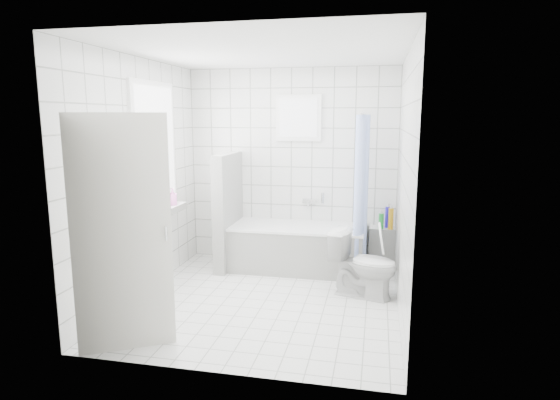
# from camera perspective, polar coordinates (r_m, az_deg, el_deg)

# --- Properties ---
(ground) EXTENTS (3.00, 3.00, 0.00)m
(ground) POSITION_cam_1_polar(r_m,az_deg,el_deg) (5.20, -1.76, -12.11)
(ground) COLOR white
(ground) RESTS_ON ground
(ceiling) EXTENTS (3.00, 3.00, 0.00)m
(ceiling) POSITION_cam_1_polar(r_m,az_deg,el_deg) (4.85, -1.94, 17.62)
(ceiling) COLOR white
(ceiling) RESTS_ON ground
(wall_back) EXTENTS (2.80, 0.02, 2.60)m
(wall_back) POSITION_cam_1_polar(r_m,az_deg,el_deg) (6.31, 1.38, 4.05)
(wall_back) COLOR white
(wall_back) RESTS_ON ground
(wall_front) EXTENTS (2.80, 0.02, 2.60)m
(wall_front) POSITION_cam_1_polar(r_m,az_deg,el_deg) (3.44, -7.76, -1.13)
(wall_front) COLOR white
(wall_front) RESTS_ON ground
(wall_left) EXTENTS (0.02, 3.00, 2.60)m
(wall_left) POSITION_cam_1_polar(r_m,az_deg,el_deg) (5.36, -16.56, 2.56)
(wall_left) COLOR white
(wall_left) RESTS_ON ground
(wall_right) EXTENTS (0.02, 3.00, 2.60)m
(wall_right) POSITION_cam_1_polar(r_m,az_deg,el_deg) (4.73, 14.88, 1.68)
(wall_right) COLOR white
(wall_right) RESTS_ON ground
(window_left) EXTENTS (0.01, 0.90, 1.40)m
(window_left) POSITION_cam_1_polar(r_m,az_deg,el_deg) (5.58, -14.85, 6.02)
(window_left) COLOR white
(window_left) RESTS_ON wall_left
(window_back) EXTENTS (0.50, 0.01, 0.50)m
(window_back) POSITION_cam_1_polar(r_m,az_deg,el_deg) (6.22, 2.24, 9.96)
(window_back) COLOR white
(window_back) RESTS_ON wall_back
(window_sill) EXTENTS (0.18, 1.02, 0.08)m
(window_sill) POSITION_cam_1_polar(r_m,az_deg,el_deg) (5.65, -14.10, -1.47)
(window_sill) COLOR white
(window_sill) RESTS_ON wall_left
(door) EXTENTS (0.71, 0.44, 2.00)m
(door) POSITION_cam_1_polar(r_m,az_deg,el_deg) (4.08, -18.69, -4.12)
(door) COLOR silver
(door) RESTS_ON ground
(bathtub) EXTENTS (1.71, 0.77, 0.58)m
(bathtub) POSITION_cam_1_polar(r_m,az_deg,el_deg) (6.12, 2.14, -5.79)
(bathtub) COLOR white
(bathtub) RESTS_ON ground
(partition_wall) EXTENTS (0.15, 0.85, 1.50)m
(partition_wall) POSITION_cam_1_polar(r_m,az_deg,el_deg) (6.18, -6.34, -1.30)
(partition_wall) COLOR white
(partition_wall) RESTS_ON ground
(tiled_ledge) EXTENTS (0.40, 0.24, 0.55)m
(tiled_ledge) POSITION_cam_1_polar(r_m,az_deg,el_deg) (6.29, 12.60, -5.74)
(tiled_ledge) COLOR white
(tiled_ledge) RESTS_ON ground
(toilet) EXTENTS (0.80, 0.58, 0.74)m
(toilet) POSITION_cam_1_polar(r_m,az_deg,el_deg) (5.28, 10.18, -7.68)
(toilet) COLOR white
(toilet) RESTS_ON ground
(curtain_rod) EXTENTS (0.02, 0.80, 0.02)m
(curtain_rod) POSITION_cam_1_polar(r_m,az_deg,el_deg) (5.78, 10.12, 10.30)
(curtain_rod) COLOR silver
(curtain_rod) RESTS_ON wall_back
(shower_curtain) EXTENTS (0.14, 0.48, 1.78)m
(shower_curtain) POSITION_cam_1_polar(r_m,az_deg,el_deg) (5.71, 9.80, 1.25)
(shower_curtain) COLOR #5174EE
(shower_curtain) RESTS_ON curtain_rod
(tub_faucet) EXTENTS (0.18, 0.06, 0.06)m
(tub_faucet) POSITION_cam_1_polar(r_m,az_deg,el_deg) (6.30, 3.59, -0.12)
(tub_faucet) COLOR silver
(tub_faucet) RESTS_ON wall_back
(sill_bottles) EXTENTS (0.18, 0.57, 0.21)m
(sill_bottles) POSITION_cam_1_polar(r_m,az_deg,el_deg) (5.67, -13.86, -0.09)
(sill_bottles) COLOR white
(sill_bottles) RESTS_ON window_sill
(ledge_bottles) EXTENTS (0.18, 0.16, 0.27)m
(ledge_bottles) POSITION_cam_1_polar(r_m,az_deg,el_deg) (6.15, 12.91, -2.25)
(ledge_bottles) COLOR #F6AD19
(ledge_bottles) RESTS_ON tiled_ledge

